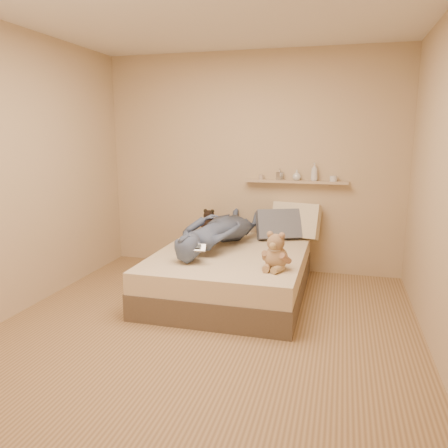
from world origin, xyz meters
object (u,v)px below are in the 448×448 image
(teddy_bear, at_px, (276,254))
(wall_shelf, at_px, (296,182))
(game_console, at_px, (196,248))
(dark_plush, at_px, (209,223))
(bed, at_px, (231,273))
(person, at_px, (217,230))
(pillow_cream, at_px, (296,221))
(pillow_grey, at_px, (279,225))

(teddy_bear, height_order, wall_shelf, wall_shelf)
(game_console, height_order, dark_plush, dark_plush)
(bed, xyz_separation_m, teddy_bear, (0.53, -0.48, 0.37))
(teddy_bear, height_order, person, person)
(person, height_order, wall_shelf, wall_shelf)
(person, bearing_deg, dark_plush, -54.21)
(pillow_cream, height_order, wall_shelf, wall_shelf)
(game_console, relative_size, person, 0.13)
(dark_plush, xyz_separation_m, person, (0.27, -0.58, 0.05))
(dark_plush, distance_m, person, 0.65)
(teddy_bear, height_order, pillow_cream, pillow_cream)
(person, xyz_separation_m, wall_shelf, (0.74, 0.75, 0.47))
(bed, distance_m, wall_shelf, 1.38)
(dark_plush, xyz_separation_m, wall_shelf, (1.01, 0.17, 0.52))
(pillow_grey, height_order, wall_shelf, wall_shelf)
(bed, height_order, game_console, game_console)
(pillow_cream, bearing_deg, dark_plush, -175.00)
(teddy_bear, distance_m, wall_shelf, 1.48)
(dark_plush, height_order, pillow_cream, pillow_cream)
(bed, distance_m, pillow_grey, 0.89)
(dark_plush, relative_size, pillow_cream, 0.56)
(wall_shelf, bearing_deg, pillow_grey, -125.92)
(teddy_bear, bearing_deg, pillow_grey, 96.93)
(dark_plush, height_order, person, person)
(wall_shelf, bearing_deg, dark_plush, -170.50)
(person, bearing_deg, bed, 151.39)
(pillow_cream, distance_m, wall_shelf, 0.46)
(game_console, height_order, person, person)
(teddy_bear, bearing_deg, bed, 137.89)
(pillow_grey, height_order, person, person)
(game_console, distance_m, pillow_cream, 1.57)
(bed, height_order, wall_shelf, wall_shelf)
(pillow_grey, xyz_separation_m, wall_shelf, (0.16, 0.22, 0.48))
(bed, relative_size, game_console, 9.77)
(game_console, xyz_separation_m, teddy_bear, (0.74, 0.05, -0.02))
(dark_plush, distance_m, wall_shelf, 1.15)
(person, distance_m, wall_shelf, 1.15)
(teddy_bear, xyz_separation_m, pillow_grey, (-0.14, 1.17, 0.03))
(person, bearing_deg, pillow_cream, -127.79)
(game_console, bearing_deg, pillow_cream, 60.29)
(game_console, height_order, teddy_bear, teddy_bear)
(bed, bearing_deg, game_console, -111.03)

